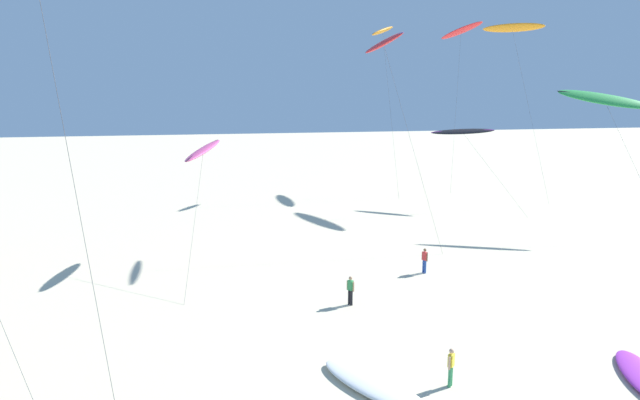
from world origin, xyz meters
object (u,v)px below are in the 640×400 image
Objects in this scene: flying_kite_5 at (383,31)px; person_foreground_walker at (425,260)px; flying_kite_0 at (605,99)px; grounded_kite_1 at (374,385)px; flying_kite_4 at (384,43)px; person_near_left at (350,289)px; flying_kite_1 at (461,31)px; flying_kite_6 at (462,131)px; flying_kite_2 at (203,150)px; flying_kite_7 at (512,28)px; person_mid_field at (451,366)px.

flying_kite_5 is 11.63× the size of person_foreground_walker.
flying_kite_0 is at bearing -59.73° from flying_kite_5.
grounded_kite_1 is 15.37m from person_foreground_walker.
person_near_left is at bearing -113.76° from flying_kite_4.
flying_kite_4 reaches higher than flying_kite_0.
person_foreground_walker is (7.57, 13.35, 0.75)m from grounded_kite_1.
flying_kite_6 is (-5.23, -12.45, -11.50)m from flying_kite_1.
flying_kite_4 is 21.27m from person_near_left.
flying_kite_0 is 0.75× the size of flying_kite_4.
flying_kite_2 reaches higher than person_near_left.
flying_kite_1 is 41.66m from person_foreground_walker.
person_foreground_walker is 1.00× the size of person_near_left.
flying_kite_2 is 0.75× the size of flying_kite_4.
flying_kite_2 reaches higher than flying_kite_6.
person_foreground_walker is at bearing -25.78° from flying_kite_2.
flying_kite_7 is 46.26m from person_mid_field.
person_near_left is (-25.89, -13.38, -10.33)m from flying_kite_0.
flying_kite_6 is 5.57× the size of person_foreground_walker.
flying_kite_4 is 2.95× the size of grounded_kite_1.
person_mid_field is at bearing -100.54° from flying_kite_4.
flying_kite_6 is (26.52, 13.72, -0.06)m from flying_kite_2.
person_near_left is at bearing 81.69° from grounded_kite_1.
person_foreground_walker is (-17.52, -33.05, -18.33)m from flying_kite_1.
flying_kite_2 is 23.84m from person_mid_field.
flying_kite_7 is at bearing 50.81° from person_foreground_walker.
flying_kite_7 is at bearing 17.46° from flying_kite_6.
flying_kite_6 is 40.06m from grounded_kite_1.
flying_kite_4 is 28.71m from grounded_kite_1.
flying_kite_2 is 37.68m from flying_kite_7.
flying_kite_5 is at bearing 49.18° from flying_kite_2.
person_foreground_walker is 7.66m from person_near_left.
flying_kite_7 is at bearing 57.85° from person_mid_field.
flying_kite_7 is 11.28× the size of person_foreground_walker.
flying_kite_7 is (6.05, 1.90, 10.77)m from flying_kite_6.
person_near_left is at bearing -110.05° from flying_kite_5.
flying_kite_4 reaches higher than flying_kite_2.
flying_kite_4 is at bearing -107.52° from flying_kite_5.
flying_kite_6 is at bearing -162.54° from flying_kite_7.
flying_kite_0 is 7.32× the size of person_near_left.
flying_kite_4 is at bearing 178.01° from flying_kite_0.
flying_kite_4 is 0.84× the size of flying_kite_5.
person_near_left is (-6.26, -4.41, -0.00)m from person_foreground_walker.
flying_kite_6 is at bearing 122.25° from flying_kite_0.
flying_kite_7 is (0.82, -10.55, -0.73)m from flying_kite_1.
flying_kite_6 is at bearing -62.01° from flying_kite_5.
flying_kite_4 is at bearing 66.24° from person_near_left.
grounded_kite_1 is (-25.09, -46.40, -19.08)m from flying_kite_1.
flying_kite_4 is at bearing 79.46° from person_mid_field.
flying_kite_1 reaches higher than person_foreground_walker.
flying_kite_1 reaches higher than flying_kite_7.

